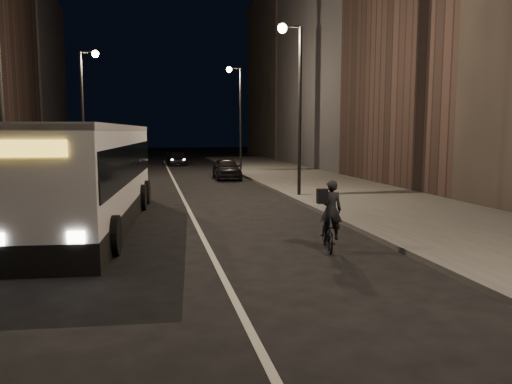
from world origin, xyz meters
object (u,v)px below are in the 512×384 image
cyclist_on_bicycle (329,227)px  streetlight_left_near (8,55)px  car_far (177,159)px  city_bus (92,171)px  car_near (227,169)px  streetlight_left_far (86,98)px  streetlight_right_far (237,104)px  car_mid (123,167)px  streetlight_right_mid (295,87)px

cyclist_on_bicycle → streetlight_left_near: bearing=174.9°
car_far → city_bus: bearing=-100.7°
car_near → streetlight_left_far: bearing=-176.3°
car_near → car_far: size_ratio=1.00×
streetlight_right_far → car_far: bearing=114.6°
car_mid → car_far: car_mid is taller
streetlight_left_near → car_far: (6.37, 33.37, -4.75)m
streetlight_left_near → car_far: bearing=79.2°
streetlight_right_mid → streetlight_left_far: (-10.66, 10.00, 0.00)m
streetlight_right_mid → car_far: (-4.30, 25.37, -4.75)m
streetlight_right_far → cyclist_on_bicycle: 27.09m
streetlight_right_far → streetlight_left_far: same height
streetlight_left_near → city_bus: size_ratio=0.62×
streetlight_left_near → car_mid: (1.83, 22.65, -4.73)m
streetlight_left_near → city_bus: bearing=55.2°
streetlight_left_near → car_near: bearing=64.1°
streetlight_left_far → car_far: streetlight_left_far is taller
cyclist_on_bicycle → streetlight_right_far: bearing=97.2°
streetlight_left_far → streetlight_right_mid: bearing=-43.2°
streetlight_left_near → car_mid: size_ratio=2.12×
streetlight_left_near → car_near: (8.93, 18.40, -4.64)m
cyclist_on_bicycle → car_near: bearing=100.7°
streetlight_left_far → streetlight_right_far: bearing=29.4°
car_mid → streetlight_left_far: bearing=69.3°
streetlight_right_mid → streetlight_left_far: 14.62m
streetlight_right_mid → streetlight_right_far: size_ratio=1.00×
car_mid → streetlight_left_near: bearing=86.1°
streetlight_right_far → car_mid: bearing=-171.3°
streetlight_right_mid → streetlight_right_far: (0.00, 16.00, 0.00)m
streetlight_left_far → car_mid: size_ratio=2.12×
car_near → car_far: bearing=100.9°
streetlight_right_far → streetlight_left_far: bearing=-150.6°
city_bus → car_near: bearing=70.5°
car_near → streetlight_right_far: bearing=74.0°
car_near → city_bus: bearing=-113.1°
streetlight_right_far → car_mid: size_ratio=2.12×
streetlight_left_near → city_bus: (1.82, 2.62, -3.48)m
streetlight_left_far → cyclist_on_bicycle: streetlight_left_far is taller
streetlight_left_far → car_far: (6.37, 15.37, -4.75)m
streetlight_left_far → cyclist_on_bicycle: bearing=-67.4°
streetlight_right_far → cyclist_on_bicycle: (-2.11, -26.59, -4.71)m
streetlight_left_far → car_far: size_ratio=1.91×
car_far → streetlight_left_far: bearing=-114.8°
streetlight_left_near → cyclist_on_bicycle: bearing=-16.9°
city_bus → car_mid: (0.00, 20.03, -1.25)m
streetlight_left_near → streetlight_left_far: (0.00, 18.00, 0.00)m
cyclist_on_bicycle → car_mid: cyclist_on_bicycle is taller
city_bus → cyclist_on_bicycle: size_ratio=6.64×
city_bus → car_far: (4.55, 30.75, -1.27)m
car_near → car_mid: car_near is taller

